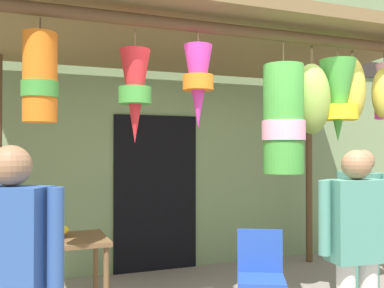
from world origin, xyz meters
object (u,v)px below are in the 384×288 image
object	(u,v)px
display_table	(41,250)
vendor_in_orange	(10,271)
customer_foreground	(363,219)
passerby_at_right	(357,241)
folding_chair	(261,270)
flower_heap_on_table	(39,231)

from	to	relation	value
display_table	vendor_in_orange	bearing A→B (deg)	-97.36
display_table	customer_foreground	distance (m)	2.95
vendor_in_orange	display_table	bearing A→B (deg)	82.64
passerby_at_right	folding_chair	bearing A→B (deg)	106.36
flower_heap_on_table	vendor_in_orange	size ratio (longest dim) A/B	0.35
display_table	vendor_in_orange	world-z (taller)	vendor_in_orange
folding_chair	vendor_in_orange	distance (m)	2.24
vendor_in_orange	customer_foreground	world-z (taller)	vendor_in_orange
passerby_at_right	customer_foreground	bearing A→B (deg)	45.10
display_table	flower_heap_on_table	xyz separation A→B (m)	(-0.02, 0.05, 0.16)
display_table	folding_chair	size ratio (longest dim) A/B	1.38
flower_heap_on_table	passerby_at_right	distance (m)	2.71
folding_chair	display_table	bearing A→B (deg)	155.53
folding_chair	flower_heap_on_table	bearing A→B (deg)	154.37
folding_chair	passerby_at_right	distance (m)	1.01
folding_chair	passerby_at_right	size ratio (longest dim) A/B	0.54
vendor_in_orange	customer_foreground	xyz separation A→B (m)	(3.00, 0.75, -0.02)
display_table	folding_chair	distance (m)	1.96
vendor_in_orange	passerby_at_right	world-z (taller)	vendor_in_orange
flower_heap_on_table	customer_foreground	distance (m)	2.98
folding_chair	vendor_in_orange	size ratio (longest dim) A/B	0.53
display_table	passerby_at_right	xyz separation A→B (m)	(2.04, -1.70, 0.25)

